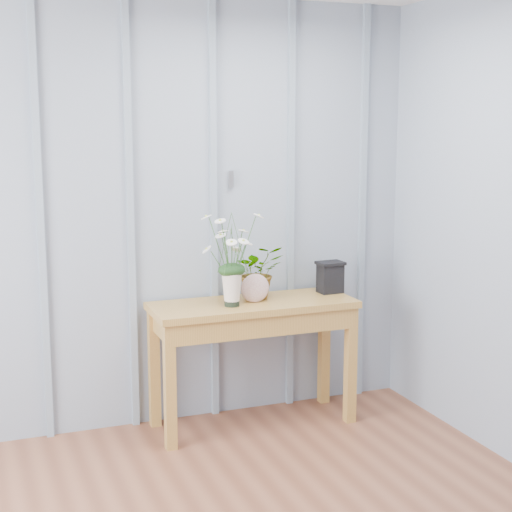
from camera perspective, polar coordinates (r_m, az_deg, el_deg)
name	(u,v)px	position (r m, az deg, el deg)	size (l,w,h in m)	color
room_shell	(133,71)	(3.17, -8.92, 13.14)	(4.00, 4.50, 2.50)	#8B97A9
sideboard	(253,321)	(4.61, -0.22, -4.73)	(1.20, 0.45, 0.75)	#A47733
daisy_vase	(232,248)	(4.42, -1.79, 0.62)	(0.38, 0.29, 0.54)	black
spider_plant	(258,272)	(4.65, 0.15, -1.14)	(0.29, 0.25, 0.32)	#143514
felt_disc_vessel	(255,288)	(4.55, -0.08, -2.35)	(0.17, 0.05, 0.17)	#93505F
carved_box	(330,277)	(4.83, 5.42, -1.52)	(0.16, 0.13, 0.19)	black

